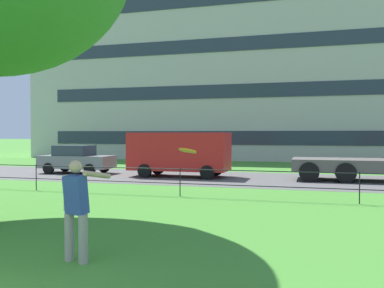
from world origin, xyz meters
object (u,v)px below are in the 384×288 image
person_thrower (77,207)px  frisbee (188,151)px  car_grey_left (76,159)px  apartment_building_background (239,77)px  panel_van_center (180,152)px

person_thrower → frisbee: size_ratio=4.72×
person_thrower → car_grey_left: size_ratio=0.43×
frisbee → apartment_building_background: apartment_building_background is taller
person_thrower → car_grey_left: bearing=121.5°
frisbee → apartment_building_background: size_ratio=0.01×
person_thrower → apartment_building_background: 35.08m
person_thrower → car_grey_left: person_thrower is taller
car_grey_left → person_thrower: bearing=-58.5°
person_thrower → apartment_building_background: (-3.27, 34.28, 6.70)m
frisbee → panel_van_center: bearing=108.4°
person_thrower → car_grey_left: 16.83m
frisbee → panel_van_center: (-4.78, 14.42, -0.65)m
car_grey_left → apartment_building_background: (5.52, 19.93, 6.86)m
apartment_building_background → car_grey_left: bearing=-105.5°
frisbee → car_grey_left: 18.22m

